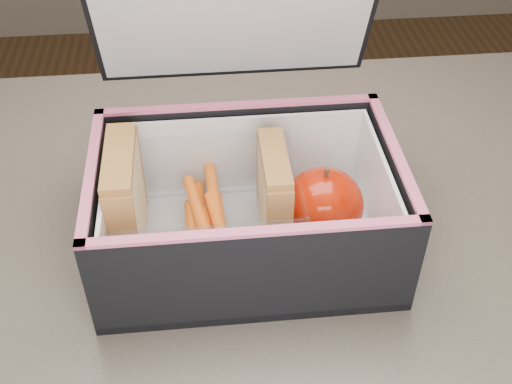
# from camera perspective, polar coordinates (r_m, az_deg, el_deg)

# --- Properties ---
(kitchen_table) EXTENTS (1.20, 0.80, 0.75)m
(kitchen_table) POSITION_cam_1_polar(r_m,az_deg,el_deg) (0.70, -0.97, -12.52)
(kitchen_table) COLOR #65584C
(kitchen_table) RESTS_ON ground
(lunch_bag) EXTENTS (0.29, 0.26, 0.28)m
(lunch_bag) POSITION_cam_1_polar(r_m,az_deg,el_deg) (0.62, -0.88, -0.55)
(lunch_bag) COLOR black
(lunch_bag) RESTS_ON kitchen_table
(plastic_tub) EXTENTS (0.19, 0.13, 0.08)m
(plastic_tub) POSITION_cam_1_polar(r_m,az_deg,el_deg) (0.62, -4.85, -1.44)
(plastic_tub) COLOR white
(plastic_tub) RESTS_ON lunch_bag
(sandwich_left) EXTENTS (0.03, 0.10, 0.11)m
(sandwich_left) POSITION_cam_1_polar(r_m,az_deg,el_deg) (0.62, -11.49, -0.62)
(sandwich_left) COLOR tan
(sandwich_left) RESTS_ON plastic_tub
(sandwich_right) EXTENTS (0.02, 0.09, 0.10)m
(sandwich_right) POSITION_cam_1_polar(r_m,az_deg,el_deg) (0.62, 1.60, -0.15)
(sandwich_right) COLOR tan
(sandwich_right) RESTS_ON plastic_tub
(carrot_sticks) EXTENTS (0.05, 0.16, 0.03)m
(carrot_sticks) POSITION_cam_1_polar(r_m,az_deg,el_deg) (0.63, -4.51, -2.89)
(carrot_sticks) COLOR #F9510C
(carrot_sticks) RESTS_ON plastic_tub
(paper_napkin) EXTENTS (0.09, 0.09, 0.01)m
(paper_napkin) POSITION_cam_1_polar(r_m,az_deg,el_deg) (0.65, 6.00, -3.13)
(paper_napkin) COLOR white
(paper_napkin) RESTS_ON lunch_bag
(red_apple) EXTENTS (0.08, 0.08, 0.08)m
(red_apple) POSITION_cam_1_polar(r_m,az_deg,el_deg) (0.62, 6.02, -1.11)
(red_apple) COLOR #870D01
(red_apple) RESTS_ON paper_napkin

